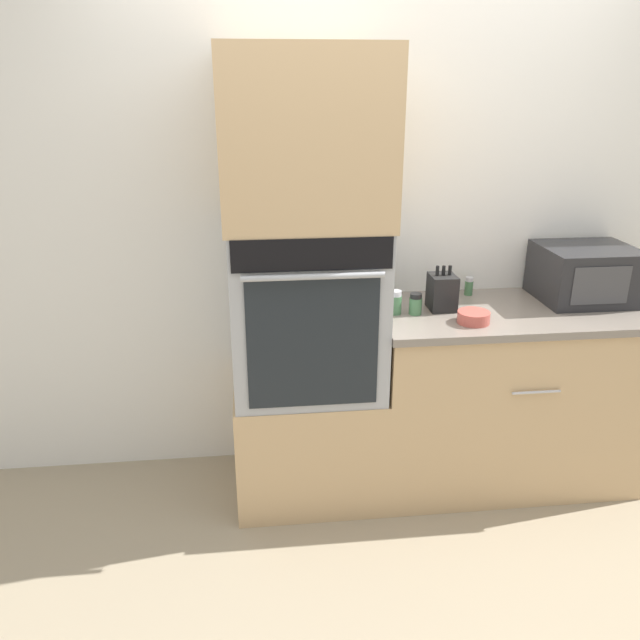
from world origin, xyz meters
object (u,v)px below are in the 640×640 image
knife_block (442,292)px  condiment_jar_mid (395,303)px  condiment_jar_near (469,286)px  microwave (585,273)px  bowl (473,317)px  condiment_jar_far (384,287)px  condiment_jar_back (416,304)px  wall_oven (306,306)px

knife_block → condiment_jar_mid: bearing=-170.2°
condiment_jar_near → microwave: bearing=-13.2°
bowl → condiment_jar_mid: size_ratio=1.29×
condiment_jar_far → condiment_jar_back: 0.28m
microwave → knife_block: (-0.72, -0.06, -0.05)m
knife_block → condiment_jar_mid: knife_block is taller
wall_oven → bowl: bearing=-12.0°
wall_oven → condiment_jar_back: (0.50, -0.02, -0.00)m
condiment_jar_far → knife_block: bearing=-42.2°
bowl → condiment_jar_back: (-0.23, 0.14, 0.02)m
condiment_jar_far → condiment_jar_near: bearing=-2.8°
microwave → condiment_jar_far: microwave is taller
knife_block → bowl: 0.22m
wall_oven → condiment_jar_back: 0.50m
knife_block → condiment_jar_back: 0.15m
microwave → condiment_jar_back: 0.87m
microwave → condiment_jar_mid: microwave is taller
microwave → condiment_jar_near: size_ratio=4.82×
microwave → condiment_jar_far: bearing=171.4°
wall_oven → condiment_jar_mid: 0.41m
condiment_jar_mid → condiment_jar_far: condiment_jar_mid is taller
knife_block → condiment_jar_mid: size_ratio=1.90×
wall_oven → knife_block: bearing=3.3°
wall_oven → condiment_jar_back: bearing=-2.1°
microwave → condiment_jar_near: 0.55m
bowl → condiment_jar_near: bearing=74.3°
wall_oven → condiment_jar_mid: wall_oven is taller
microwave → bowl: size_ratio=3.08×
condiment_jar_near → condiment_jar_far: condiment_jar_far is taller
condiment_jar_near → condiment_jar_mid: (-0.42, -0.23, 0.01)m
wall_oven → condiment_jar_near: bearing=15.1°
knife_block → bowl: (0.09, -0.19, -0.06)m
knife_block → condiment_jar_far: (-0.23, 0.21, -0.03)m
bowl → condiment_jar_near: (0.11, 0.38, 0.02)m
condiment_jar_mid → condiment_jar_back: size_ratio=1.12×
wall_oven → bowl: wall_oven is taller
bowl → condiment_jar_mid: condiment_jar_mid is taller
wall_oven → condiment_jar_near: (0.83, 0.22, -0.01)m
knife_block → condiment_jar_mid: (-0.23, -0.04, -0.03)m
microwave → knife_block: size_ratio=2.10×
microwave → condiment_jar_mid: (-0.95, -0.10, -0.08)m
condiment_jar_mid → bowl: bearing=-25.4°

